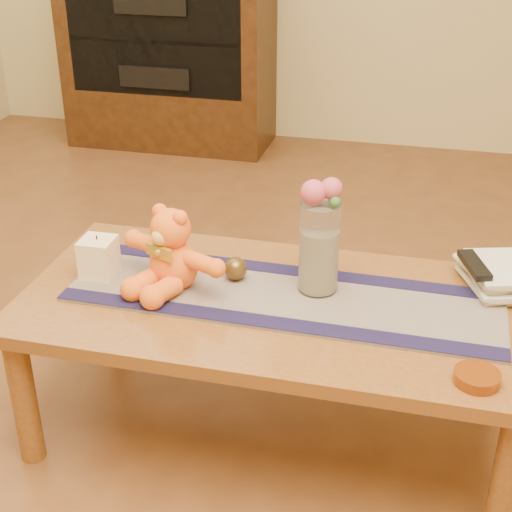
% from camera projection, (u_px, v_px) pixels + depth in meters
% --- Properties ---
extents(floor, '(5.50, 5.50, 0.00)m').
position_uv_depth(floor, '(272.00, 427.00, 2.26)').
color(floor, brown).
rests_on(floor, ground).
extents(coffee_table_top, '(1.40, 0.70, 0.04)m').
position_uv_depth(coffee_table_top, '(273.00, 306.00, 2.06)').
color(coffee_table_top, brown).
rests_on(coffee_table_top, floor).
extents(table_leg_fl, '(0.07, 0.07, 0.41)m').
position_uv_depth(table_leg_fl, '(24.00, 399.00, 2.05)').
color(table_leg_fl, brown).
rests_on(table_leg_fl, floor).
extents(table_leg_fr, '(0.07, 0.07, 0.41)m').
position_uv_depth(table_leg_fr, '(506.00, 481.00, 1.77)').
color(table_leg_fr, brown).
rests_on(table_leg_fr, floor).
extents(table_leg_bl, '(0.07, 0.07, 0.41)m').
position_uv_depth(table_leg_bl, '(110.00, 296.00, 2.55)').
color(table_leg_bl, brown).
rests_on(table_leg_bl, floor).
extents(table_leg_br, '(0.07, 0.07, 0.41)m').
position_uv_depth(table_leg_br, '(497.00, 347.00, 2.27)').
color(table_leg_br, brown).
rests_on(table_leg_br, floor).
extents(persian_runner, '(1.20, 0.36, 0.01)m').
position_uv_depth(persian_runner, '(283.00, 296.00, 2.06)').
color(persian_runner, '#191844').
rests_on(persian_runner, coffee_table_top).
extents(runner_border_near, '(1.20, 0.07, 0.00)m').
position_uv_depth(runner_border_near, '(271.00, 322.00, 1.93)').
color(runner_border_near, '#161236').
rests_on(runner_border_near, persian_runner).
extents(runner_border_far, '(1.20, 0.07, 0.00)m').
position_uv_depth(runner_border_far, '(294.00, 271.00, 2.18)').
color(runner_border_far, '#161236').
rests_on(runner_border_far, persian_runner).
extents(teddy_bear, '(0.41, 0.38, 0.22)m').
position_uv_depth(teddy_bear, '(173.00, 248.00, 2.06)').
color(teddy_bear, orange).
rests_on(teddy_bear, persian_runner).
extents(pillar_candle, '(0.10, 0.10, 0.11)m').
position_uv_depth(pillar_candle, '(99.00, 257.00, 2.13)').
color(pillar_candle, '#FFE8BB').
rests_on(pillar_candle, persian_runner).
extents(candle_wick, '(0.00, 0.00, 0.01)m').
position_uv_depth(candle_wick, '(97.00, 238.00, 2.11)').
color(candle_wick, black).
rests_on(candle_wick, pillar_candle).
extents(glass_vase, '(0.11, 0.11, 0.26)m').
position_uv_depth(glass_vase, '(319.00, 248.00, 2.03)').
color(glass_vase, silver).
rests_on(glass_vase, persian_runner).
extents(potpourri_fill, '(0.09, 0.09, 0.18)m').
position_uv_depth(potpourri_fill, '(319.00, 260.00, 2.04)').
color(potpourri_fill, beige).
rests_on(potpourri_fill, glass_vase).
extents(rose_left, '(0.07, 0.07, 0.07)m').
position_uv_depth(rose_left, '(313.00, 193.00, 1.95)').
color(rose_left, '#BF435A').
rests_on(rose_left, glass_vase).
extents(rose_right, '(0.06, 0.06, 0.06)m').
position_uv_depth(rose_right, '(331.00, 189.00, 1.94)').
color(rose_right, '#BF435A').
rests_on(rose_right, glass_vase).
extents(blue_flower_back, '(0.04, 0.04, 0.04)m').
position_uv_depth(blue_flower_back, '(327.00, 190.00, 1.98)').
color(blue_flower_back, '#506AAE').
rests_on(blue_flower_back, glass_vase).
extents(blue_flower_side, '(0.04, 0.04, 0.04)m').
position_uv_depth(blue_flower_side, '(311.00, 193.00, 1.98)').
color(blue_flower_side, '#506AAE').
rests_on(blue_flower_side, glass_vase).
extents(leaf_sprig, '(0.03, 0.03, 0.03)m').
position_uv_depth(leaf_sprig, '(335.00, 202.00, 1.93)').
color(leaf_sprig, '#33662D').
rests_on(leaf_sprig, glass_vase).
extents(bronze_ball, '(0.07, 0.07, 0.07)m').
position_uv_depth(bronze_ball, '(235.00, 269.00, 2.12)').
color(bronze_ball, '#513C1B').
rests_on(bronze_ball, persian_runner).
extents(book_bottom, '(0.24, 0.27, 0.02)m').
position_uv_depth(book_bottom, '(470.00, 287.00, 2.09)').
color(book_bottom, beige).
rests_on(book_bottom, coffee_table_top).
extents(book_lower, '(0.21, 0.26, 0.02)m').
position_uv_depth(book_lower, '(473.00, 281.00, 2.08)').
color(book_lower, beige).
rests_on(book_lower, book_bottom).
extents(book_upper, '(0.25, 0.27, 0.02)m').
position_uv_depth(book_upper, '(469.00, 274.00, 2.08)').
color(book_upper, beige).
rests_on(book_upper, book_lower).
extents(book_top, '(0.22, 0.26, 0.02)m').
position_uv_depth(book_top, '(474.00, 269.00, 2.07)').
color(book_top, beige).
rests_on(book_top, book_upper).
extents(tv_remote, '(0.09, 0.17, 0.02)m').
position_uv_depth(tv_remote, '(474.00, 265.00, 2.05)').
color(tv_remote, black).
rests_on(tv_remote, book_top).
extents(amber_dish, '(0.13, 0.13, 0.03)m').
position_uv_depth(amber_dish, '(477.00, 378.00, 1.71)').
color(amber_dish, '#BF5914').
rests_on(amber_dish, coffee_table_top).
extents(media_cabinet, '(1.20, 0.50, 1.10)m').
position_uv_depth(media_cabinet, '(169.00, 53.00, 4.40)').
color(media_cabinet, black).
rests_on(media_cabinet, floor).
extents(cabinet_cavity, '(1.02, 0.03, 0.61)m').
position_uv_depth(cabinet_cavity, '(154.00, 41.00, 4.14)').
color(cabinet_cavity, black).
rests_on(cabinet_cavity, media_cabinet).
extents(cabinet_shelf, '(1.02, 0.20, 0.02)m').
position_uv_depth(cabinet_shelf, '(159.00, 39.00, 4.22)').
color(cabinet_shelf, black).
rests_on(cabinet_shelf, media_cabinet).
extents(stereo_upper, '(0.42, 0.28, 0.10)m').
position_uv_depth(stereo_upper, '(158.00, 2.00, 4.14)').
color(stereo_upper, black).
rests_on(stereo_upper, media_cabinet).
extents(stereo_lower, '(0.42, 0.28, 0.12)m').
position_uv_depth(stereo_lower, '(162.00, 73.00, 4.32)').
color(stereo_lower, black).
rests_on(stereo_lower, media_cabinet).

